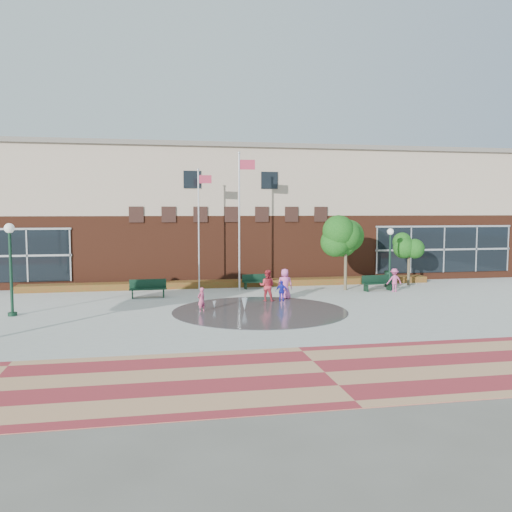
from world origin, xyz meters
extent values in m
plane|color=#666056|center=(0.00, 0.00, 0.00)|extent=(120.00, 120.00, 0.00)
cube|color=#A8A8A0|center=(0.00, 4.00, 0.00)|extent=(46.00, 18.00, 0.01)
cube|color=maroon|center=(0.00, -7.00, 0.00)|extent=(46.00, 6.00, 0.01)
cylinder|color=#383A3D|center=(0.00, 3.00, 0.00)|extent=(8.40, 8.40, 0.01)
cube|color=#552617|center=(0.00, 17.50, 2.25)|extent=(44.00, 10.00, 4.50)
cube|color=tan|center=(0.00, 17.50, 6.75)|extent=(44.00, 10.00, 4.50)
cube|color=slate|center=(0.00, 17.50, 9.05)|extent=(44.40, 10.40, 0.30)
cube|color=black|center=(15.00, 12.48, 2.11)|extent=(10.00, 0.12, 3.19)
cube|color=black|center=(-2.50, 12.48, 6.79)|extent=(1.10, 0.10, 1.10)
cube|color=black|center=(2.50, 12.48, 6.79)|extent=(1.10, 0.10, 1.10)
cube|color=#A02113|center=(0.00, 11.60, 0.00)|extent=(26.00, 1.20, 0.40)
cylinder|color=silver|center=(-2.28, 10.48, 3.62)|extent=(0.09, 0.09, 7.24)
sphere|color=silver|center=(-2.28, 10.48, 7.28)|extent=(0.14, 0.14, 0.14)
cube|color=#AC2D45|center=(-1.88, 10.45, 6.71)|extent=(0.79, 0.08, 0.49)
cylinder|color=silver|center=(0.05, 9.56, 4.08)|extent=(0.10, 0.10, 8.16)
sphere|color=silver|center=(0.05, 9.56, 8.21)|extent=(0.17, 0.17, 0.17)
cube|color=#AC2D45|center=(0.52, 9.51, 7.53)|extent=(0.94, 0.12, 0.58)
cylinder|color=black|center=(-11.39, 4.01, 1.92)|extent=(0.14, 0.14, 3.84)
cylinder|color=black|center=(-11.39, 4.01, 0.09)|extent=(0.41, 0.41, 0.18)
sphere|color=white|center=(-11.39, 4.01, 4.05)|extent=(0.45, 0.45, 0.45)
cylinder|color=black|center=(9.14, 8.46, 1.69)|extent=(0.12, 0.12, 3.39)
cylinder|color=black|center=(9.14, 8.46, 0.08)|extent=(0.36, 0.36, 0.16)
sphere|color=white|center=(9.14, 8.46, 3.57)|extent=(0.40, 0.40, 0.40)
cube|color=black|center=(-5.31, 8.13, 0.51)|extent=(2.05, 0.62, 0.07)
cube|color=black|center=(-5.32, 8.38, 0.77)|extent=(2.03, 0.11, 0.51)
cube|color=black|center=(1.28, 10.43, 0.45)|extent=(1.83, 0.69, 0.06)
cube|color=black|center=(1.26, 10.64, 0.67)|extent=(1.78, 0.25, 0.45)
cube|color=black|center=(8.23, 8.14, 0.47)|extent=(1.94, 0.78, 0.06)
cube|color=black|center=(8.20, 8.36, 0.71)|extent=(1.88, 0.31, 0.47)
cylinder|color=black|center=(9.70, 9.71, 0.48)|extent=(0.58, 0.58, 0.97)
cylinder|color=black|center=(9.70, 9.71, 0.99)|extent=(0.62, 0.62, 0.06)
cylinder|color=#4B402D|center=(6.45, 8.84, 1.34)|extent=(0.18, 0.18, 2.69)
cylinder|color=#4B402D|center=(11.21, 10.11, 1.03)|extent=(0.18, 0.18, 2.05)
cone|color=white|center=(-0.71, 3.26, 0.00)|extent=(0.32, 0.32, 0.62)
cone|color=white|center=(-2.09, 3.95, 0.00)|extent=(0.17, 0.17, 0.39)
imported|color=#D94975|center=(-2.77, 3.38, 0.60)|extent=(0.52, 0.50, 1.19)
imported|color=#BA2A37|center=(0.94, 5.76, 0.85)|extent=(0.99, 0.88, 1.70)
imported|color=#D558A3|center=(2.04, 6.30, 0.84)|extent=(0.87, 0.62, 1.68)
imported|color=#1C21B8|center=(1.68, 5.50, 0.57)|extent=(0.72, 0.49, 1.14)
imported|color=#C14982|center=(9.08, 7.66, 0.70)|extent=(0.92, 0.54, 1.40)
camera|label=1|loc=(-4.99, -22.19, 4.86)|focal=38.00mm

